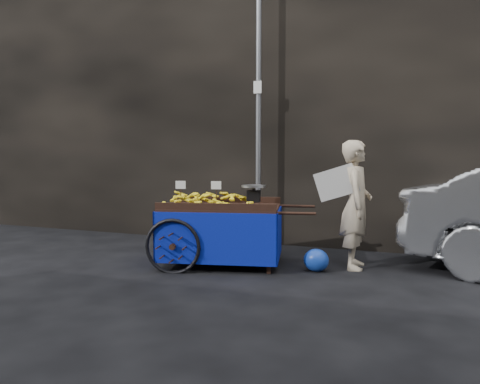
% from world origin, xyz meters
% --- Properties ---
extents(ground, '(80.00, 80.00, 0.00)m').
position_xyz_m(ground, '(0.00, 0.00, 0.00)').
color(ground, black).
rests_on(ground, ground).
extents(building_wall, '(13.50, 2.00, 5.00)m').
position_xyz_m(building_wall, '(0.39, 2.60, 2.50)').
color(building_wall, black).
rests_on(building_wall, ground).
extents(street_pole, '(0.12, 0.10, 4.00)m').
position_xyz_m(street_pole, '(0.30, 1.30, 2.01)').
color(street_pole, slate).
rests_on(street_pole, ground).
extents(banana_cart, '(2.19, 1.33, 1.11)m').
position_xyz_m(banana_cart, '(0.15, 0.08, 0.68)').
color(banana_cart, black).
rests_on(banana_cart, ground).
extents(vendor, '(0.74, 0.62, 1.60)m').
position_xyz_m(vendor, '(1.83, 0.53, 0.80)').
color(vendor, '#C0AD8E').
rests_on(vendor, ground).
extents(plastic_bag, '(0.31, 0.25, 0.28)m').
position_xyz_m(plastic_bag, '(1.42, 0.18, 0.14)').
color(plastic_bag, '#163AA9').
rests_on(plastic_bag, ground).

